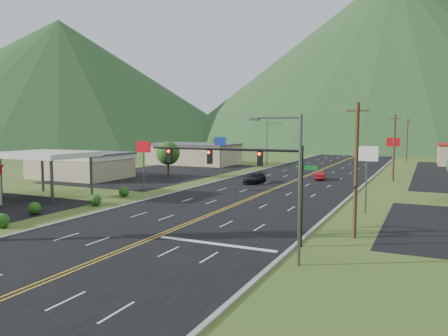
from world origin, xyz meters
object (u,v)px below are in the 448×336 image
at_px(traffic_signal, 247,167).
at_px(gas_canopy, 46,155).
at_px(streetlight_east, 295,179).
at_px(car_red_far, 320,176).
at_px(streetlight_west, 268,141).
at_px(car_dark_mid, 255,178).

height_order(traffic_signal, gas_canopy, traffic_signal).
relative_size(streetlight_east, car_red_far, 2.33).
bearing_deg(car_red_far, streetlight_west, -59.43).
xyz_separation_m(streetlight_west, gas_canopy, (-10.32, -48.00, -0.31)).
bearing_deg(streetlight_west, car_dark_mid, -74.56).
xyz_separation_m(streetlight_west, car_dark_mid, (7.26, -26.29, -4.45)).
bearing_deg(streetlight_east, traffic_signal, 139.61).
xyz_separation_m(streetlight_east, streetlight_west, (-22.86, 60.00, 0.00)).
bearing_deg(gas_canopy, traffic_signal, -15.70).
bearing_deg(gas_canopy, streetlight_east, -19.88).
xyz_separation_m(car_dark_mid, car_red_far, (7.63, 8.13, -0.10)).
distance_m(streetlight_east, car_red_far, 42.83).
relative_size(streetlight_east, gas_canopy, 0.90).
bearing_deg(car_dark_mid, gas_canopy, -127.02).
relative_size(traffic_signal, car_dark_mid, 2.59).
distance_m(streetlight_west, car_red_far, 23.92).
relative_size(traffic_signal, gas_canopy, 1.31).
bearing_deg(car_dark_mid, streetlight_east, -63.19).
height_order(traffic_signal, streetlight_east, streetlight_east).
distance_m(traffic_signal, car_dark_mid, 31.98).
distance_m(traffic_signal, gas_canopy, 29.59).
height_order(traffic_signal, car_dark_mid, traffic_signal).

